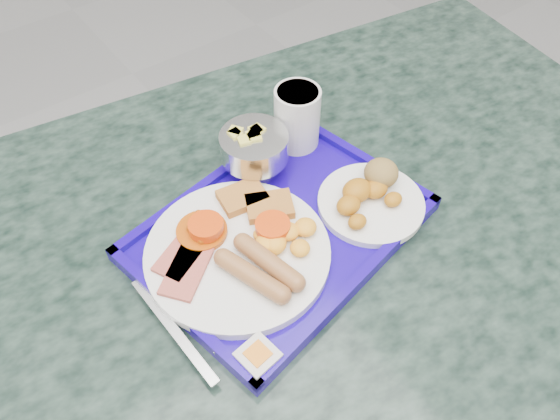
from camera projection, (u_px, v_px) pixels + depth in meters
name	position (u px, v px, depth m)	size (l,w,h in m)	color
table	(306.00, 300.00, 0.98)	(1.41, 1.04, 0.81)	slate
tray	(280.00, 230.00, 0.81)	(0.45, 0.37, 0.02)	#170391
main_plate	(242.00, 247.00, 0.77)	(0.26, 0.26, 0.04)	silver
bread_plate	(371.00, 195.00, 0.82)	(0.16, 0.16, 0.05)	silver
fruit_bowl	(254.00, 147.00, 0.85)	(0.11, 0.11, 0.07)	silver
juice_cup	(297.00, 116.00, 0.88)	(0.07, 0.07, 0.10)	silver
spoon	(171.00, 286.00, 0.74)	(0.03, 0.16, 0.01)	silver
knife	(173.00, 329.00, 0.70)	(0.01, 0.19, 0.00)	silver
jam_packet	(258.00, 357.00, 0.67)	(0.05, 0.05, 0.02)	silver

